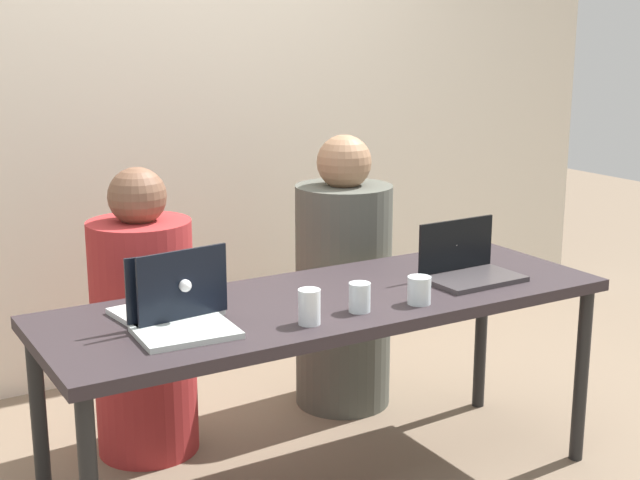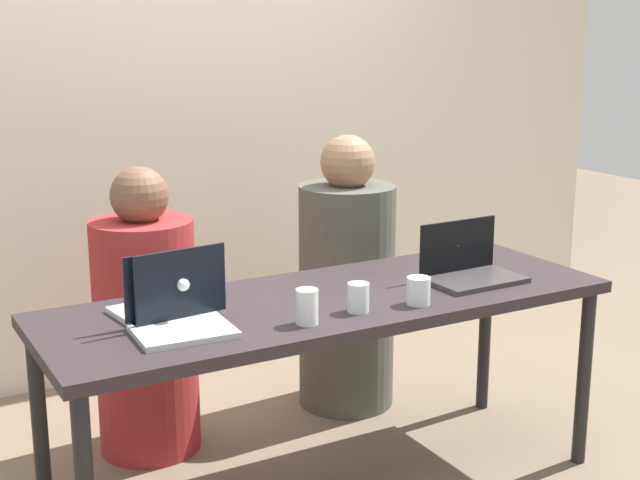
# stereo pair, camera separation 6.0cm
# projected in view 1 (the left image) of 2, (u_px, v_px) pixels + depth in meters

# --- Properties ---
(back_wall) EXTENTS (4.98, 0.10, 2.46)m
(back_wall) POSITION_uv_depth(u_px,v_px,m) (167.00, 104.00, 4.02)
(back_wall) COLOR beige
(back_wall) RESTS_ON ground
(desk) EXTENTS (1.92, 0.66, 0.70)m
(desk) POSITION_uv_depth(u_px,v_px,m) (330.00, 314.00, 2.96)
(desk) COLOR #2C2427
(desk) RESTS_ON ground
(person_on_left) EXTENTS (0.38, 0.38, 1.09)m
(person_on_left) POSITION_uv_depth(u_px,v_px,m) (144.00, 329.00, 3.30)
(person_on_left) COLOR #A3292A
(person_on_left) RESTS_ON ground
(person_on_right) EXTENTS (0.42, 0.42, 1.15)m
(person_on_right) POSITION_uv_depth(u_px,v_px,m) (343.00, 287.00, 3.72)
(person_on_right) COLOR #4D4F46
(person_on_right) RESTS_ON ground
(laptop_front_right) EXTENTS (0.33, 0.24, 0.20)m
(laptop_front_right) POSITION_uv_depth(u_px,v_px,m) (468.00, 267.00, 3.14)
(laptop_front_right) COLOR #3C3739
(laptop_front_right) RESTS_ON desk
(laptop_front_left) EXTENTS (0.29, 0.26, 0.22)m
(laptop_front_left) POSITION_uv_depth(u_px,v_px,m) (181.00, 315.00, 2.61)
(laptop_front_left) COLOR silver
(laptop_front_left) RESTS_ON desk
(laptop_back_left) EXTENTS (0.32, 0.28, 0.23)m
(laptop_back_left) POSITION_uv_depth(u_px,v_px,m) (172.00, 302.00, 2.73)
(laptop_back_left) COLOR silver
(laptop_back_left) RESTS_ON desk
(water_glass_center) EXTENTS (0.07, 0.07, 0.09)m
(water_glass_center) POSITION_uv_depth(u_px,v_px,m) (360.00, 299.00, 2.79)
(water_glass_center) COLOR silver
(water_glass_center) RESTS_ON desk
(water_glass_right) EXTENTS (0.08, 0.08, 0.09)m
(water_glass_right) POSITION_uv_depth(u_px,v_px,m) (419.00, 292.00, 2.87)
(water_glass_right) COLOR silver
(water_glass_right) RESTS_ON desk
(water_glass_left) EXTENTS (0.07, 0.07, 0.11)m
(water_glass_left) POSITION_uv_depth(u_px,v_px,m) (309.00, 309.00, 2.67)
(water_glass_left) COLOR white
(water_glass_left) RESTS_ON desk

